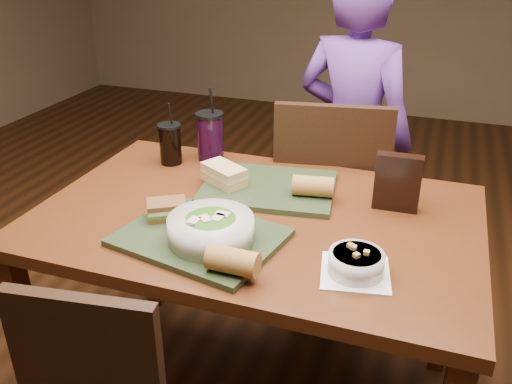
% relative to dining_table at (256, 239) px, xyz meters
% --- Properties ---
extents(dining_table, '(1.30, 0.85, 0.75)m').
position_rel_dining_table_xyz_m(dining_table, '(0.00, 0.00, 0.00)').
color(dining_table, '#512610').
rests_on(dining_table, ground).
extents(chair_far, '(0.49, 0.49, 0.97)m').
position_rel_dining_table_xyz_m(chair_far, '(0.13, 0.54, -0.12)').
color(chair_far, black).
rests_on(chair_far, ground).
extents(diner, '(0.58, 0.46, 1.41)m').
position_rel_dining_table_xyz_m(diner, '(0.14, 0.84, 0.05)').
color(diner, '#633189').
rests_on(diner, ground).
extents(tray_near, '(0.47, 0.40, 0.02)m').
position_rel_dining_table_xyz_m(tray_near, '(-0.09, -0.20, 0.10)').
color(tray_near, '#27341B').
rests_on(tray_near, dining_table).
extents(tray_far, '(0.46, 0.37, 0.02)m').
position_rel_dining_table_xyz_m(tray_far, '(-0.01, 0.16, 0.10)').
color(tray_far, '#27341B').
rests_on(tray_far, dining_table).
extents(salad_bowl, '(0.23, 0.23, 0.08)m').
position_rel_dining_table_xyz_m(salad_bowl, '(-0.05, -0.21, 0.15)').
color(salad_bowl, silver).
rests_on(salad_bowl, tray_near).
extents(soup_bowl, '(0.19, 0.19, 0.07)m').
position_rel_dining_table_xyz_m(soup_bowl, '(0.33, -0.21, 0.12)').
color(soup_bowl, white).
rests_on(soup_bowl, dining_table).
extents(sandwich_near, '(0.13, 0.12, 0.05)m').
position_rel_dining_table_xyz_m(sandwich_near, '(-0.22, -0.14, 0.13)').
color(sandwich_near, '#593819').
rests_on(sandwich_near, tray_near).
extents(sandwich_far, '(0.17, 0.15, 0.06)m').
position_rel_dining_table_xyz_m(sandwich_far, '(-0.16, 0.13, 0.14)').
color(sandwich_far, tan).
rests_on(sandwich_far, tray_far).
extents(baguette_near, '(0.13, 0.07, 0.06)m').
position_rel_dining_table_xyz_m(baguette_near, '(0.06, -0.33, 0.14)').
color(baguette_near, '#AD7533').
rests_on(baguette_near, tray_near).
extents(baguette_far, '(0.14, 0.08, 0.06)m').
position_rel_dining_table_xyz_m(baguette_far, '(0.14, 0.14, 0.14)').
color(baguette_far, '#AD7533').
rests_on(baguette_far, tray_far).
extents(cup_cola, '(0.08, 0.08, 0.23)m').
position_rel_dining_table_xyz_m(cup_cola, '(-0.42, 0.26, 0.16)').
color(cup_cola, black).
rests_on(cup_cola, dining_table).
extents(cup_berry, '(0.10, 0.10, 0.27)m').
position_rel_dining_table_xyz_m(cup_berry, '(-0.30, 0.34, 0.18)').
color(cup_berry, black).
rests_on(cup_berry, dining_table).
extents(chip_bag, '(0.14, 0.05, 0.18)m').
position_rel_dining_table_xyz_m(chip_bag, '(0.39, 0.17, 0.18)').
color(chip_bag, black).
rests_on(chip_bag, dining_table).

